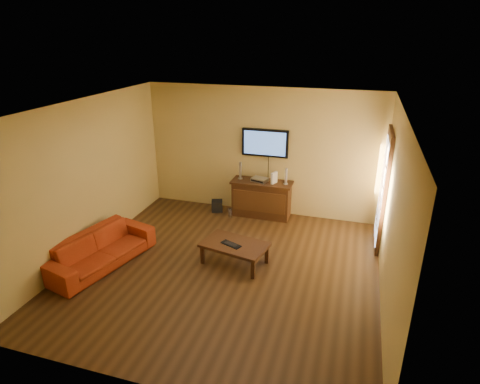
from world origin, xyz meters
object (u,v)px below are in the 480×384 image
at_px(television, 265,143).
at_px(keyboard, 231,244).
at_px(subwoofer, 217,206).
at_px(sofa, 99,244).
at_px(speaker_left, 240,171).
at_px(bottle, 230,213).
at_px(media_console, 261,199).
at_px(av_receiver, 260,180).
at_px(game_console, 274,178).
at_px(coffee_table, 235,246).
at_px(speaker_right, 286,177).

bearing_deg(television, keyboard, -90.41).
bearing_deg(subwoofer, sofa, -133.32).
relative_size(speaker_left, bottle, 1.76).
bearing_deg(media_console, sofa, -128.73).
relative_size(television, speaker_left, 2.63).
height_order(media_console, television, television).
distance_m(av_receiver, bottle, 0.96).
distance_m(sofa, keyboard, 2.23).
relative_size(speaker_left, keyboard, 0.96).
bearing_deg(television, subwoofer, -165.49).
distance_m(media_console, subwoofer, 1.03).
relative_size(speaker_left, game_console, 1.54).
bearing_deg(game_console, av_receiver, -163.43).
bearing_deg(av_receiver, coffee_table, -71.70).
bearing_deg(coffee_table, game_console, 83.31).
distance_m(television, av_receiver, 0.77).
xyz_separation_m(speaker_right, bottle, (-1.12, -0.28, -0.84)).
xyz_separation_m(coffee_table, speaker_right, (0.48, 2.00, 0.61)).
bearing_deg(speaker_left, game_console, -4.80).
bearing_deg(speaker_left, media_console, -4.87).
xyz_separation_m(subwoofer, bottle, (0.38, -0.23, -0.02)).
height_order(sofa, speaker_left, speaker_left).
relative_size(television, speaker_right, 2.85).
bearing_deg(television, game_console, -40.59).
relative_size(speaker_left, speaker_right, 1.08).
relative_size(sofa, av_receiver, 5.89).
bearing_deg(speaker_left, keyboard, -77.37).
relative_size(coffee_table, subwoofer, 5.05).
bearing_deg(coffee_table, media_console, 90.90).
distance_m(media_console, speaker_right, 0.74).
relative_size(subwoofer, keyboard, 0.61).
bearing_deg(game_console, television, 161.80).
relative_size(speaker_right, subwoofer, 1.45).
xyz_separation_m(speaker_left, av_receiver, (0.44, -0.03, -0.13)).
height_order(media_console, bottle, media_console).
distance_m(bottle, keyboard, 1.90).
height_order(coffee_table, speaker_right, speaker_right).
relative_size(coffee_table, keyboard, 3.10).
distance_m(sofa, game_console, 3.63).
bearing_deg(subwoofer, speaker_right, -17.53).
height_order(television, speaker_left, television).
relative_size(coffee_table, speaker_right, 3.47).
bearing_deg(av_receiver, television, 91.68).
bearing_deg(subwoofer, av_receiver, -15.75).
distance_m(speaker_left, speaker_right, 0.99).
bearing_deg(av_receiver, subwoofer, -160.16).
bearing_deg(media_console, game_console, -4.66).
bearing_deg(keyboard, speaker_left, 102.63).
xyz_separation_m(sofa, subwoofer, (1.16, 2.63, -0.26)).
distance_m(subwoofer, bottle, 0.44).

